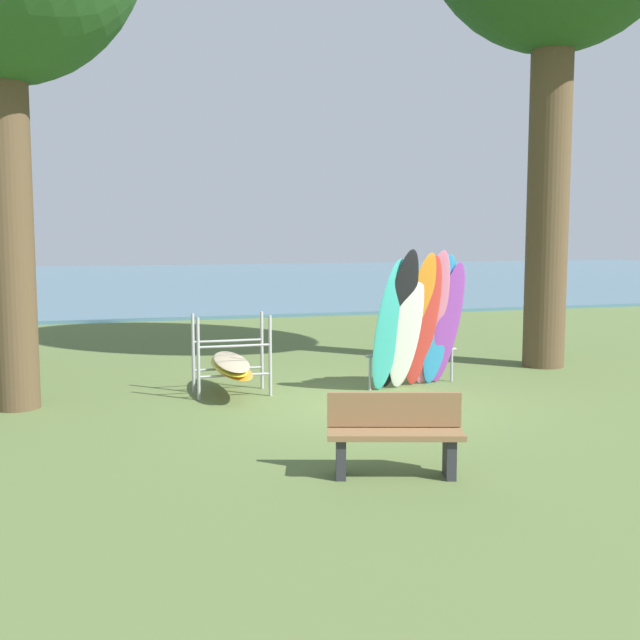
# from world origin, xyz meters

# --- Properties ---
(ground_plane) EXTENTS (80.00, 80.00, 0.00)m
(ground_plane) POSITION_xyz_m (0.00, 0.00, 0.00)
(ground_plane) COLOR #566B38
(lake_water) EXTENTS (80.00, 36.00, 0.10)m
(lake_water) POSITION_xyz_m (0.00, 29.81, 0.05)
(lake_water) COLOR #477084
(lake_water) RESTS_ON ground
(leaning_board_pile) EXTENTS (1.81, 1.11, 2.27)m
(leaning_board_pile) POSITION_xyz_m (1.20, 0.76, 1.07)
(leaning_board_pile) COLOR #38B2AD
(leaning_board_pile) RESTS_ON ground
(board_storage_rack) EXTENTS (1.15, 2.12, 1.25)m
(board_storage_rack) POSITION_xyz_m (-1.78, 1.19, 0.47)
(board_storage_rack) COLOR #9EA0A5
(board_storage_rack) RESTS_ON ground
(park_bench) EXTENTS (1.46, 0.79, 0.85)m
(park_bench) POSITION_xyz_m (-0.87, -3.39, 0.45)
(park_bench) COLOR #2D2D33
(park_bench) RESTS_ON ground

